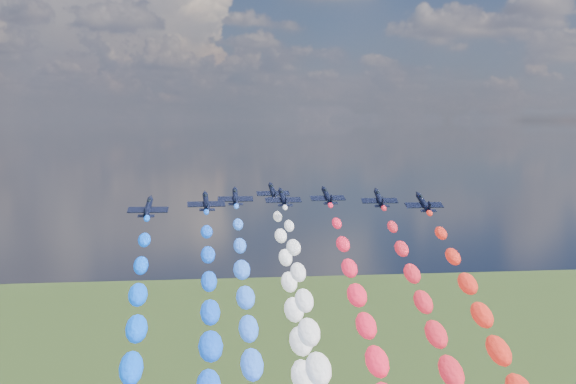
{
  "coord_description": "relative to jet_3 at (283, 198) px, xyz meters",
  "views": [
    {
      "loc": [
        -20.11,
        -165.05,
        121.95
      ],
      "look_at": [
        0.0,
        4.0,
        105.49
      ],
      "focal_mm": 46.03,
      "sensor_mm": 36.0,
      "label": 1
    }
  ],
  "objects": [
    {
      "name": "trail_4",
      "position": [
        -0.86,
        -39.42,
        -29.33
      ],
      "size": [
        5.98,
        108.64,
        61.19
      ],
      "primitive_type": null,
      "color": "white"
    },
    {
      "name": "jet_7",
      "position": [
        30.28,
        -14.44,
        0.0
      ],
      "size": [
        8.79,
        11.79,
        6.42
      ],
      "primitive_type": null,
      "rotation": [
        0.36,
        0.0,
        0.02
      ],
      "color": "black"
    },
    {
      "name": "jet_0",
      "position": [
        -30.78,
        -16.06,
        0.0
      ],
      "size": [
        9.26,
        12.13,
        6.42
      ],
      "primitive_type": null,
      "rotation": [
        0.36,
        0.0,
        -0.06
      ],
      "color": "black"
    },
    {
      "name": "jet_1",
      "position": [
        -18.4,
        -6.6,
        0.0
      ],
      "size": [
        9.12,
        12.03,
        6.42
      ],
      "primitive_type": null,
      "rotation": [
        0.36,
        0.0,
        0.05
      ],
      "color": "black"
    },
    {
      "name": "jet_3",
      "position": [
        0.0,
        0.0,
        0.0
      ],
      "size": [
        9.13,
        12.04,
        6.42
      ],
      "primitive_type": null,
      "rotation": [
        0.36,
        0.0,
        0.05
      ],
      "color": "black"
    },
    {
      "name": "jet_6",
      "position": [
        22.61,
        -4.18,
        0.0
      ],
      "size": [
        9.1,
        12.01,
        6.42
      ],
      "primitive_type": null,
      "rotation": [
        0.36,
        0.0,
        -0.05
      ],
      "color": "black"
    },
    {
      "name": "jet_2",
      "position": [
        -11.25,
        3.74,
        0.0
      ],
      "size": [
        8.84,
        11.83,
        6.42
      ],
      "primitive_type": null,
      "rotation": [
        0.36,
        0.0,
        -0.03
      ],
      "color": "black"
    },
    {
      "name": "jet_5",
      "position": [
        11.32,
        2.99,
        0.0
      ],
      "size": [
        9.33,
        12.18,
        6.42
      ],
      "primitive_type": null,
      "rotation": [
        0.36,
        0.0,
        0.07
      ],
      "color": "black"
    },
    {
      "name": "jet_4",
      "position": [
        -0.86,
        16.46,
        0.0
      ],
      "size": [
        9.23,
        12.1,
        6.42
      ],
      "primitive_type": null,
      "rotation": [
        0.36,
        0.0,
        0.06
      ],
      "color": "black"
    }
  ]
}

